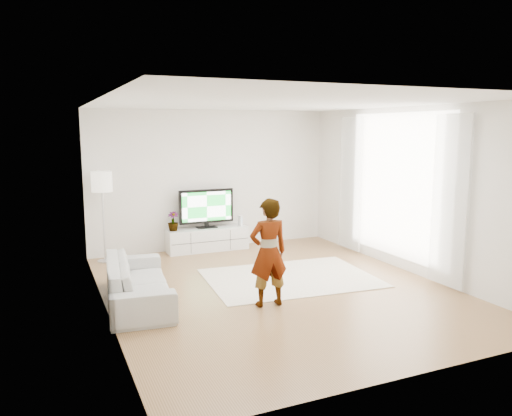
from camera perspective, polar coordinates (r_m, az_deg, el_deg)
name	(u,v)px	position (r m, az deg, el deg)	size (l,w,h in m)	color
floor	(276,289)	(7.75, 2.31, -9.21)	(6.00, 6.00, 0.00)	#9F7648
ceiling	(277,103)	(7.37, 2.45, 11.95)	(6.00, 6.00, 0.00)	white
wall_left	(103,209)	(6.74, -17.13, -0.12)	(0.02, 6.00, 2.80)	silver
wall_right	(410,190)	(8.81, 17.19, 1.95)	(0.02, 6.00, 2.80)	silver
wall_back	(212,180)	(10.19, -5.01, 3.23)	(5.00, 0.02, 2.80)	silver
wall_front	(415,239)	(4.95, 17.75, -3.36)	(5.00, 0.02, 2.80)	silver
window	(398,186)	(9.02, 15.87, 2.48)	(0.01, 2.60, 2.50)	white
curtain_near	(450,201)	(8.02, 21.27, 0.71)	(0.04, 0.70, 2.60)	white
curtain_far	(351,184)	(10.01, 10.78, 2.72)	(0.04, 0.70, 2.60)	white
media_console	(207,239)	(10.10, -5.58, -3.56)	(1.63, 0.46, 0.46)	white
television	(206,207)	(10.00, -5.69, 0.11)	(1.12, 0.22, 0.78)	black
game_console	(240,220)	(10.27, -1.82, -1.42)	(0.06, 0.15, 0.21)	white
potted_plant	(173,221)	(9.83, -9.46, -1.51)	(0.21, 0.21, 0.38)	#3F7238
rug	(290,278)	(8.28, 3.93, -7.98)	(2.69, 1.94, 0.01)	#F2E7CE
player	(268,252)	(6.82, 1.42, -5.09)	(0.55, 0.36, 1.49)	#334772
sofa	(138,281)	(7.28, -13.34, -8.13)	(2.11, 0.83, 0.62)	#B7B7B2
floor_lamp	(102,186)	(9.43, -17.20, 2.45)	(0.37, 0.37, 1.66)	silver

